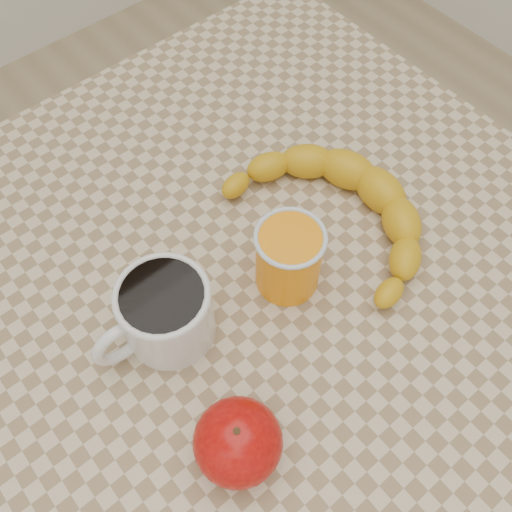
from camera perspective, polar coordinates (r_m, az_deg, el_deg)
ground at (r=1.37m, az=-0.00°, el=-17.10°), size 3.00×3.00×0.00m
table at (r=0.74m, az=-0.00°, el=-4.27°), size 0.80×0.80×0.75m
coffee_mug at (r=0.59m, az=-9.20°, el=-5.55°), size 0.14×0.10×0.08m
orange_juice_glass at (r=0.62m, az=3.29°, el=-0.19°), size 0.08×0.08×0.09m
apple at (r=0.55m, az=-1.82°, el=-18.09°), size 0.10×0.10×0.08m
banana at (r=0.68m, az=8.13°, el=4.33°), size 0.22×0.31×0.05m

